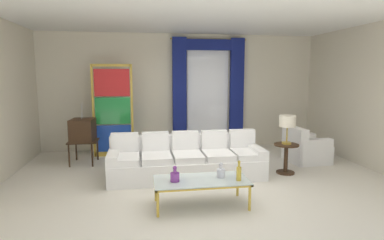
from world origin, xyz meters
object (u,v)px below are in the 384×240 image
at_px(armchair_white, 304,149).
at_px(table_lamp_brass, 287,122).
at_px(bottle_crystal_tall, 175,176).
at_px(vintage_tv, 83,131).
at_px(round_side_table, 286,156).
at_px(stained_glass_divider, 113,113).
at_px(bottle_amber_squat, 239,173).
at_px(couch_white_long, 186,161).
at_px(peacock_figurine, 132,150).
at_px(coffee_table, 201,181).
at_px(bottle_blue_decanter, 221,172).

distance_m(armchair_white, table_lamp_brass, 1.31).
bearing_deg(bottle_crystal_tall, vintage_tv, 122.85).
xyz_separation_m(bottle_crystal_tall, round_side_table, (2.36, 1.31, -0.13)).
xyz_separation_m(stained_glass_divider, table_lamp_brass, (3.49, -1.95, -0.03)).
bearing_deg(round_side_table, vintage_tv, 161.36).
bearing_deg(table_lamp_brass, bottle_crystal_tall, -150.88).
bearing_deg(bottle_amber_squat, bottle_crystal_tall, 173.12).
bearing_deg(couch_white_long, peacock_figurine, 125.97).
bearing_deg(table_lamp_brass, peacock_figurine, 152.40).
xyz_separation_m(vintage_tv, armchair_white, (4.89, -0.66, -0.44)).
xyz_separation_m(vintage_tv, round_side_table, (4.10, -1.38, -0.37)).
relative_size(bottle_crystal_tall, vintage_tv, 0.17).
bearing_deg(round_side_table, bottle_crystal_tall, -150.88).
relative_size(vintage_tv, armchair_white, 1.56).
bearing_deg(coffee_table, round_side_table, 33.16).
bearing_deg(couch_white_long, bottle_crystal_tall, -104.66).
xyz_separation_m(couch_white_long, bottle_amber_squat, (0.56, -1.54, 0.22)).
distance_m(stained_glass_divider, table_lamp_brass, 4.00).
relative_size(bottle_amber_squat, table_lamp_brass, 0.53).
xyz_separation_m(bottle_blue_decanter, bottle_amber_squat, (0.22, -0.19, 0.04)).
height_order(bottle_amber_squat, round_side_table, bottle_amber_squat).
distance_m(vintage_tv, peacock_figurine, 1.18).
bearing_deg(stained_glass_divider, table_lamp_brass, -29.17).
height_order(bottle_crystal_tall, vintage_tv, vintage_tv).
bearing_deg(table_lamp_brass, bottle_amber_squat, -135.03).
xyz_separation_m(bottle_blue_decanter, peacock_figurine, (-1.41, 2.84, -0.27)).
relative_size(vintage_tv, round_side_table, 2.26).
height_order(bottle_amber_squat, stained_glass_divider, stained_glass_divider).
distance_m(bottle_crystal_tall, vintage_tv, 3.22).
height_order(couch_white_long, bottle_crystal_tall, couch_white_long).
distance_m(bottle_blue_decanter, peacock_figurine, 3.18).
xyz_separation_m(couch_white_long, bottle_crystal_tall, (-0.37, -1.43, 0.18)).
distance_m(coffee_table, bottle_amber_squat, 0.58).
height_order(armchair_white, peacock_figurine, armchair_white).
relative_size(bottle_blue_decanter, table_lamp_brass, 0.41).
distance_m(peacock_figurine, table_lamp_brass, 3.55).
bearing_deg(table_lamp_brass, bottle_blue_decanter, -143.08).
bearing_deg(armchair_white, stained_glass_divider, 164.10).
bearing_deg(table_lamp_brass, stained_glass_divider, 150.83).
relative_size(coffee_table, bottle_crystal_tall, 5.97).
bearing_deg(vintage_tv, round_side_table, -18.64).
bearing_deg(armchair_white, bottle_crystal_tall, -147.08).
bearing_deg(bottle_crystal_tall, coffee_table, 4.34).
xyz_separation_m(bottle_crystal_tall, armchair_white, (3.15, 2.04, -0.20)).
distance_m(couch_white_long, vintage_tv, 2.50).
xyz_separation_m(couch_white_long, coffee_table, (0.02, -1.40, 0.07)).
xyz_separation_m(bottle_amber_squat, round_side_table, (1.43, 1.43, -0.18)).
relative_size(bottle_blue_decanter, bottle_crystal_tall, 0.99).
xyz_separation_m(coffee_table, stained_glass_divider, (-1.52, 3.23, 0.68)).
bearing_deg(bottle_blue_decanter, bottle_amber_squat, -40.29).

